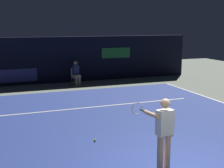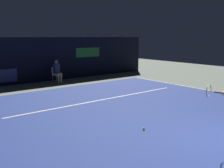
# 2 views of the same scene
# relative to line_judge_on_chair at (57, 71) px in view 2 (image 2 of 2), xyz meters

# --- Properties ---
(ground_plane) EXTENTS (31.20, 31.20, 0.00)m
(ground_plane) POSITION_rel_line_judge_on_chair_xyz_m (-0.39, -6.80, -0.69)
(ground_plane) COLOR gray
(court_surface) EXTENTS (10.53, 10.53, 0.01)m
(court_surface) POSITION_rel_line_judge_on_chair_xyz_m (-0.39, -6.80, -0.68)
(court_surface) COLOR navy
(court_surface) RESTS_ON ground
(line_sideline_left) EXTENTS (0.10, 10.53, 0.01)m
(line_sideline_left) POSITION_rel_line_judge_on_chair_xyz_m (4.82, -6.80, -0.67)
(line_sideline_left) COLOR white
(line_sideline_left) RESTS_ON court_surface
(line_service) EXTENTS (8.22, 0.10, 0.01)m
(line_service) POSITION_rel_line_judge_on_chair_xyz_m (-0.39, -4.96, -0.67)
(line_service) COLOR white
(line_service) RESTS_ON court_surface
(back_wall) EXTENTS (15.47, 0.33, 2.60)m
(back_wall) POSITION_rel_line_judge_on_chair_xyz_m (-0.40, 1.04, 0.61)
(back_wall) COLOR black
(back_wall) RESTS_ON ground
(line_judge_on_chair) EXTENTS (0.49, 0.57, 1.32)m
(line_judge_on_chair) POSITION_rel_line_judge_on_chair_xyz_m (0.00, 0.00, 0.00)
(line_judge_on_chair) COLOR white
(line_judge_on_chair) RESTS_ON ground
(tennis_ball) EXTENTS (0.07, 0.07, 0.07)m
(tennis_ball) POSITION_rel_line_judge_on_chair_xyz_m (-1.63, -8.57, -0.64)
(tennis_ball) COLOR #CCE033
(tennis_ball) RESTS_ON court_surface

